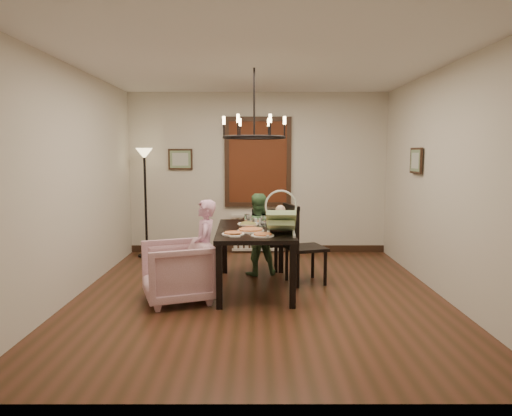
{
  "coord_description": "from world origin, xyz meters",
  "views": [
    {
      "loc": [
        -0.04,
        -5.51,
        1.74
      ],
      "look_at": [
        -0.03,
        0.33,
        1.05
      ],
      "focal_mm": 32.0,
      "sensor_mm": 36.0,
      "label": 1
    }
  ],
  "objects_px": {
    "chair_far": "(265,240)",
    "armchair": "(177,272)",
    "seated_man": "(257,241)",
    "floor_lamp": "(146,204)",
    "dining_table": "(254,235)",
    "elderly_woman": "(205,257)",
    "baby_bouncer": "(281,219)",
    "drinking_glass": "(252,223)",
    "chair_right": "(306,243)"
  },
  "relations": [
    {
      "from": "elderly_woman",
      "to": "baby_bouncer",
      "type": "xyz_separation_m",
      "value": [
        0.92,
        -0.08,
        0.48
      ]
    },
    {
      "from": "dining_table",
      "to": "drinking_glass",
      "type": "xyz_separation_m",
      "value": [
        -0.03,
        0.02,
        0.15
      ]
    },
    {
      "from": "chair_far",
      "to": "elderly_woman",
      "type": "xyz_separation_m",
      "value": [
        -0.76,
        -1.32,
        0.04
      ]
    },
    {
      "from": "chair_right",
      "to": "chair_far",
      "type": "bearing_deg",
      "value": 19.14
    },
    {
      "from": "armchair",
      "to": "elderly_woman",
      "type": "bearing_deg",
      "value": 98.6
    },
    {
      "from": "drinking_glass",
      "to": "baby_bouncer",
      "type": "bearing_deg",
      "value": -52.04
    },
    {
      "from": "seated_man",
      "to": "baby_bouncer",
      "type": "bearing_deg",
      "value": 90.17
    },
    {
      "from": "elderly_woman",
      "to": "drinking_glass",
      "type": "relative_size",
      "value": 7.33
    },
    {
      "from": "baby_bouncer",
      "to": "floor_lamp",
      "type": "relative_size",
      "value": 0.31
    },
    {
      "from": "armchair",
      "to": "floor_lamp",
      "type": "height_order",
      "value": "floor_lamp"
    },
    {
      "from": "chair_far",
      "to": "armchair",
      "type": "distance_m",
      "value": 1.83
    },
    {
      "from": "chair_right",
      "to": "elderly_woman",
      "type": "bearing_deg",
      "value": 97.23
    },
    {
      "from": "dining_table",
      "to": "armchair",
      "type": "relative_size",
      "value": 2.18
    },
    {
      "from": "seated_man",
      "to": "floor_lamp",
      "type": "xyz_separation_m",
      "value": [
        -1.88,
        1.18,
        0.41
      ]
    },
    {
      "from": "baby_bouncer",
      "to": "floor_lamp",
      "type": "bearing_deg",
      "value": 136.39
    },
    {
      "from": "armchair",
      "to": "seated_man",
      "type": "bearing_deg",
      "value": 122.16
    },
    {
      "from": "baby_bouncer",
      "to": "drinking_glass",
      "type": "height_order",
      "value": "baby_bouncer"
    },
    {
      "from": "elderly_woman",
      "to": "chair_far",
      "type": "bearing_deg",
      "value": 146.6
    },
    {
      "from": "chair_far",
      "to": "seated_man",
      "type": "height_order",
      "value": "seated_man"
    },
    {
      "from": "armchair",
      "to": "elderly_woman",
      "type": "relative_size",
      "value": 0.79
    },
    {
      "from": "chair_far",
      "to": "floor_lamp",
      "type": "height_order",
      "value": "floor_lamp"
    },
    {
      "from": "chair_right",
      "to": "floor_lamp",
      "type": "bearing_deg",
      "value": 39.74
    },
    {
      "from": "chair_right",
      "to": "drinking_glass",
      "type": "relative_size",
      "value": 8.08
    },
    {
      "from": "drinking_glass",
      "to": "floor_lamp",
      "type": "height_order",
      "value": "floor_lamp"
    },
    {
      "from": "dining_table",
      "to": "elderly_woman",
      "type": "xyz_separation_m",
      "value": [
        -0.6,
        -0.35,
        -0.21
      ]
    },
    {
      "from": "dining_table",
      "to": "baby_bouncer",
      "type": "height_order",
      "value": "baby_bouncer"
    },
    {
      "from": "seated_man",
      "to": "baby_bouncer",
      "type": "distance_m",
      "value": 1.25
    },
    {
      "from": "dining_table",
      "to": "elderly_woman",
      "type": "relative_size",
      "value": 1.73
    },
    {
      "from": "elderly_woman",
      "to": "floor_lamp",
      "type": "height_order",
      "value": "floor_lamp"
    },
    {
      "from": "elderly_woman",
      "to": "armchair",
      "type": "bearing_deg",
      "value": -65.11
    },
    {
      "from": "chair_right",
      "to": "drinking_glass",
      "type": "xyz_separation_m",
      "value": [
        -0.72,
        -0.23,
        0.31
      ]
    },
    {
      "from": "seated_man",
      "to": "floor_lamp",
      "type": "distance_m",
      "value": 2.26
    },
    {
      "from": "seated_man",
      "to": "drinking_glass",
      "type": "bearing_deg",
      "value": 70.34
    },
    {
      "from": "drinking_glass",
      "to": "floor_lamp",
      "type": "distance_m",
      "value": 2.59
    },
    {
      "from": "chair_right",
      "to": "baby_bouncer",
      "type": "bearing_deg",
      "value": 133.34
    },
    {
      "from": "chair_right",
      "to": "dining_table",
      "type": "bearing_deg",
      "value": 92.47
    },
    {
      "from": "armchair",
      "to": "seated_man",
      "type": "relative_size",
      "value": 0.8
    },
    {
      "from": "chair_right",
      "to": "baby_bouncer",
      "type": "distance_m",
      "value": 0.88
    },
    {
      "from": "chair_right",
      "to": "armchair",
      "type": "bearing_deg",
      "value": 97.89
    },
    {
      "from": "baby_bouncer",
      "to": "elderly_woman",
      "type": "bearing_deg",
      "value": 178.38
    },
    {
      "from": "chair_far",
      "to": "drinking_glass",
      "type": "height_order",
      "value": "drinking_glass"
    },
    {
      "from": "drinking_glass",
      "to": "floor_lamp",
      "type": "relative_size",
      "value": 0.08
    },
    {
      "from": "chair_right",
      "to": "drinking_glass",
      "type": "height_order",
      "value": "chair_right"
    },
    {
      "from": "seated_man",
      "to": "dining_table",
      "type": "bearing_deg",
      "value": 72.9
    },
    {
      "from": "dining_table",
      "to": "floor_lamp",
      "type": "height_order",
      "value": "floor_lamp"
    },
    {
      "from": "baby_bouncer",
      "to": "chair_right",
      "type": "bearing_deg",
      "value": 64.18
    },
    {
      "from": "baby_bouncer",
      "to": "floor_lamp",
      "type": "height_order",
      "value": "floor_lamp"
    },
    {
      "from": "armchair",
      "to": "baby_bouncer",
      "type": "relative_size",
      "value": 1.41
    },
    {
      "from": "chair_right",
      "to": "armchair",
      "type": "height_order",
      "value": "chair_right"
    },
    {
      "from": "armchair",
      "to": "drinking_glass",
      "type": "height_order",
      "value": "drinking_glass"
    }
  ]
}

